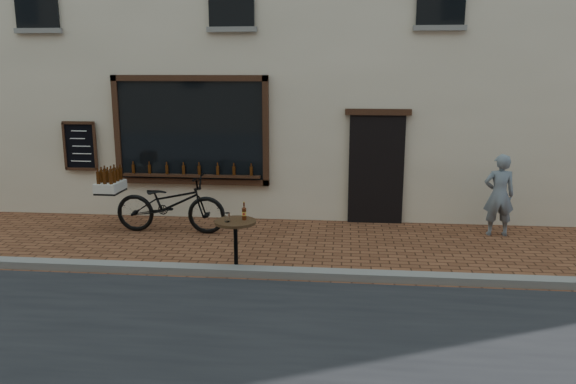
# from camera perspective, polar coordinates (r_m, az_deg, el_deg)

# --- Properties ---
(ground) EXTENTS (90.00, 90.00, 0.00)m
(ground) POSITION_cam_1_polar(r_m,az_deg,el_deg) (8.50, -3.14, -8.96)
(ground) COLOR brown
(ground) RESTS_ON ground
(kerb) EXTENTS (90.00, 0.25, 0.12)m
(kerb) POSITION_cam_1_polar(r_m,az_deg,el_deg) (8.67, -2.94, -8.11)
(kerb) COLOR slate
(kerb) RESTS_ON ground
(cargo_bicycle) EXTENTS (2.48, 0.77, 1.20)m
(cargo_bicycle) POSITION_cam_1_polar(r_m,az_deg,el_deg) (11.00, -12.06, -1.11)
(cargo_bicycle) COLOR black
(cargo_bicycle) RESTS_ON ground
(bistro_table) EXTENTS (0.64, 0.64, 1.10)m
(bistro_table) POSITION_cam_1_polar(r_m,az_deg,el_deg) (8.70, -5.33, -4.40)
(bistro_table) COLOR black
(bistro_table) RESTS_ON ground
(pedestrian) EXTENTS (0.57, 0.38, 1.56)m
(pedestrian) POSITION_cam_1_polar(r_m,az_deg,el_deg) (11.24, 20.65, -0.29)
(pedestrian) COLOR slate
(pedestrian) RESTS_ON ground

